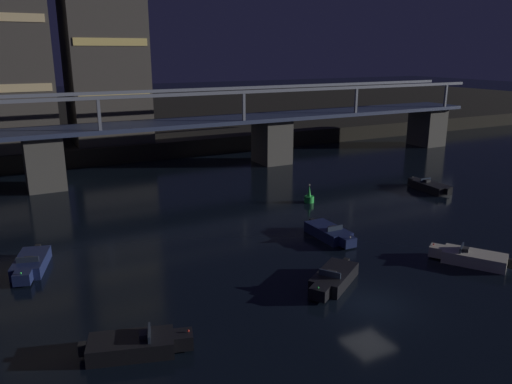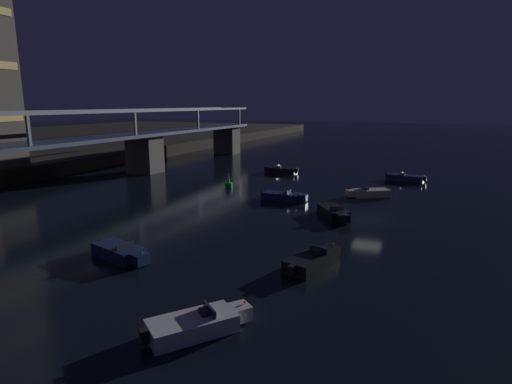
{
  "view_description": "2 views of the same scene",
  "coord_description": "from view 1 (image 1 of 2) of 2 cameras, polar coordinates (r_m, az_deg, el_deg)",
  "views": [
    {
      "loc": [
        -17.3,
        -19.23,
        13.6
      ],
      "look_at": [
        1.07,
        15.8,
        2.45
      ],
      "focal_mm": 35.1,
      "sensor_mm": 36.0,
      "label": 1
    },
    {
      "loc": [
        -37.09,
        -5.1,
        10.15
      ],
      "look_at": [
        0.99,
        11.41,
        1.34
      ],
      "focal_mm": 29.28,
      "sensor_mm": 36.0,
      "label": 2
    }
  ],
  "objects": [
    {
      "name": "ground_plane",
      "position": [
        29.23,
        12.94,
        -12.43
      ],
      "size": [
        400.0,
        400.0,
        0.0
      ],
      "primitive_type": "plane",
      "color": "black"
    },
    {
      "name": "far_riverbank",
      "position": [
        104.33,
        -18.11,
        8.09
      ],
      "size": [
        240.0,
        80.0,
        2.2
      ],
      "primitive_type": "cube",
      "color": "black",
      "rests_on": "ground"
    },
    {
      "name": "river_bridge",
      "position": [
        57.58,
        -9.87,
        6.12
      ],
      "size": [
        85.95,
        6.4,
        9.38
      ],
      "color": "#4C4944",
      "rests_on": "ground"
    },
    {
      "name": "tower_central",
      "position": [
        68.68,
        -17.21,
        18.71
      ],
      "size": [
        9.43,
        8.81,
        31.81
      ],
      "color": "#423D38",
      "rests_on": "far_riverbank"
    },
    {
      "name": "speedboat_near_left",
      "position": [
        35.59,
        -24.3,
        -7.49
      ],
      "size": [
        2.8,
        5.18,
        1.16
      ],
      "color": "#19234C",
      "rests_on": "ground"
    },
    {
      "name": "speedboat_near_center",
      "position": [
        24.99,
        -13.51,
        -16.6
      ],
      "size": [
        5.16,
        2.85,
        1.16
      ],
      "color": "black",
      "rests_on": "ground"
    },
    {
      "name": "speedboat_near_right",
      "position": [
        53.54,
        19.16,
        0.59
      ],
      "size": [
        1.93,
        5.21,
        1.16
      ],
      "color": "black",
      "rests_on": "ground"
    },
    {
      "name": "speedboat_mid_left",
      "position": [
        38.22,
        8.39,
        -4.62
      ],
      "size": [
        1.8,
        5.19,
        1.16
      ],
      "color": "#19234C",
      "rests_on": "ground"
    },
    {
      "name": "speedboat_far_left",
      "position": [
        30.9,
        8.77,
        -9.72
      ],
      "size": [
        4.78,
        3.83,
        1.16
      ],
      "color": "black",
      "rests_on": "ground"
    },
    {
      "name": "speedboat_far_center",
      "position": [
        36.37,
        23.28,
        -6.87
      ],
      "size": [
        3.76,
        4.8,
        1.16
      ],
      "color": "beige",
      "rests_on": "ground"
    },
    {
      "name": "channel_buoy",
      "position": [
        46.84,
        6.07,
        -0.62
      ],
      "size": [
        0.9,
        0.9,
        1.76
      ],
      "color": "green",
      "rests_on": "ground"
    }
  ]
}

